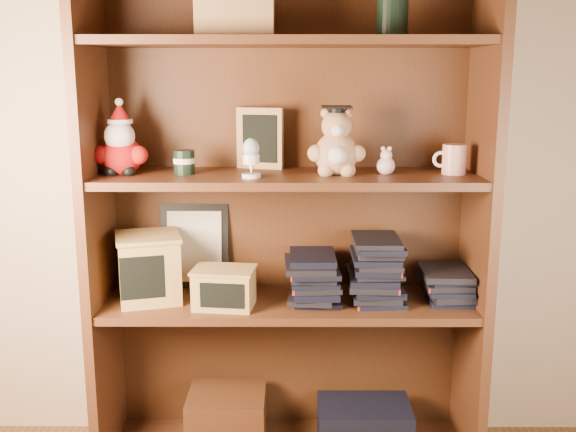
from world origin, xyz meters
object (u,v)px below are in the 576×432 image
teacher_mug (453,159)px  treats_box (149,267)px  bookcase (287,225)px  grad_teddy_bear (336,148)px

teacher_mug → treats_box: (-0.93, -0.00, -0.34)m
bookcase → teacher_mug: 0.55m
treats_box → teacher_mug: bearing=0.1°
bookcase → teacher_mug: bearing=-5.8°
teacher_mug → bookcase: bearing=174.2°
bookcase → grad_teddy_bear: bearing=-21.2°
bookcase → treats_box: (-0.43, -0.05, -0.12)m
grad_teddy_bear → treats_box: size_ratio=0.89×
grad_teddy_bear → treats_box: (-0.58, 0.01, -0.37)m
teacher_mug → treats_box: 0.99m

